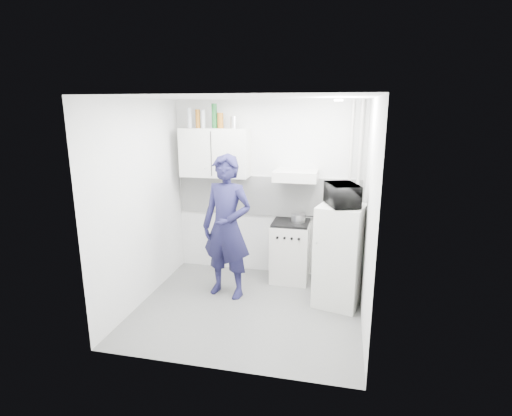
# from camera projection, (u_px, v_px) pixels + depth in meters

# --- Properties ---
(floor) EXTENTS (2.80, 2.80, 0.00)m
(floor) POSITION_uv_depth(u_px,v_px,m) (248.00, 308.00, 5.09)
(floor) COLOR #5C5C5A
(floor) RESTS_ON ground
(ceiling) EXTENTS (2.80, 2.80, 0.00)m
(ceiling) POSITION_uv_depth(u_px,v_px,m) (247.00, 97.00, 4.46)
(ceiling) COLOR white
(ceiling) RESTS_ON wall_back
(wall_back) EXTENTS (2.80, 0.00, 2.80)m
(wall_back) POSITION_uv_depth(u_px,v_px,m) (268.00, 189.00, 5.96)
(wall_back) COLOR silver
(wall_back) RESTS_ON floor
(wall_left) EXTENTS (0.00, 2.60, 2.60)m
(wall_left) POSITION_uv_depth(u_px,v_px,m) (141.00, 204.00, 5.07)
(wall_left) COLOR silver
(wall_left) RESTS_ON floor
(wall_right) EXTENTS (0.00, 2.60, 2.60)m
(wall_right) POSITION_uv_depth(u_px,v_px,m) (369.00, 217.00, 4.48)
(wall_right) COLOR silver
(wall_right) RESTS_ON floor
(person) EXTENTS (0.78, 0.60, 1.92)m
(person) POSITION_uv_depth(u_px,v_px,m) (227.00, 227.00, 5.26)
(person) COLOR #181739
(person) RESTS_ON floor
(stove) EXTENTS (0.54, 0.54, 0.86)m
(stove) POSITION_uv_depth(u_px,v_px,m) (290.00, 252.00, 5.85)
(stove) COLOR beige
(stove) RESTS_ON floor
(fridge) EXTENTS (0.66, 0.66, 1.31)m
(fridge) POSITION_uv_depth(u_px,v_px,m) (339.00, 256.00, 5.07)
(fridge) COLOR silver
(fridge) RESTS_ON floor
(stove_top) EXTENTS (0.52, 0.52, 0.03)m
(stove_top) POSITION_uv_depth(u_px,v_px,m) (291.00, 223.00, 5.74)
(stove_top) COLOR black
(stove_top) RESTS_ON stove
(saucepan) EXTENTS (0.20, 0.20, 0.11)m
(saucepan) POSITION_uv_depth(u_px,v_px,m) (298.00, 218.00, 5.72)
(saucepan) COLOR silver
(saucepan) RESTS_ON stove_top
(microwave) EXTENTS (0.58, 0.48, 0.27)m
(microwave) POSITION_uv_depth(u_px,v_px,m) (343.00, 195.00, 4.87)
(microwave) COLOR black
(microwave) RESTS_ON fridge
(bottle_a) EXTENTS (0.07, 0.07, 0.28)m
(bottle_a) POSITION_uv_depth(u_px,v_px,m) (190.00, 118.00, 5.77)
(bottle_a) COLOR #B2B7BC
(bottle_a) RESTS_ON upper_cabinet
(bottle_b) EXTENTS (0.07, 0.07, 0.26)m
(bottle_b) POSITION_uv_depth(u_px,v_px,m) (198.00, 119.00, 5.75)
(bottle_b) COLOR brown
(bottle_b) RESTS_ON upper_cabinet
(bottle_c) EXTENTS (0.06, 0.06, 0.26)m
(bottle_c) POSITION_uv_depth(u_px,v_px,m) (203.00, 119.00, 5.73)
(bottle_c) COLOR #B2B7BC
(bottle_c) RESTS_ON upper_cabinet
(bottle_d) EXTENTS (0.08, 0.08, 0.34)m
(bottle_d) POSITION_uv_depth(u_px,v_px,m) (214.00, 116.00, 5.69)
(bottle_d) COLOR #144C1E
(bottle_d) RESTS_ON upper_cabinet
(canister_a) EXTENTS (0.09, 0.09, 0.22)m
(canister_a) POSITION_uv_depth(u_px,v_px,m) (220.00, 120.00, 5.68)
(canister_a) COLOR brown
(canister_a) RESTS_ON upper_cabinet
(canister_b) EXTENTS (0.09, 0.09, 0.17)m
(canister_b) POSITION_uv_depth(u_px,v_px,m) (234.00, 122.00, 5.65)
(canister_b) COLOR silver
(canister_b) RESTS_ON upper_cabinet
(upper_cabinet) EXTENTS (1.00, 0.35, 0.70)m
(upper_cabinet) POSITION_uv_depth(u_px,v_px,m) (215.00, 153.00, 5.81)
(upper_cabinet) COLOR silver
(upper_cabinet) RESTS_ON wall_back
(range_hood) EXTENTS (0.60, 0.50, 0.14)m
(range_hood) POSITION_uv_depth(u_px,v_px,m) (296.00, 175.00, 5.56)
(range_hood) COLOR beige
(range_hood) RESTS_ON wall_back
(backsplash) EXTENTS (2.74, 0.03, 0.60)m
(backsplash) POSITION_uv_depth(u_px,v_px,m) (267.00, 196.00, 5.97)
(backsplash) COLOR white
(backsplash) RESTS_ON wall_back
(pipe_a) EXTENTS (0.05, 0.05, 2.60)m
(pipe_a) POSITION_uv_depth(u_px,v_px,m) (357.00, 195.00, 5.61)
(pipe_a) COLOR beige
(pipe_a) RESTS_ON floor
(pipe_b) EXTENTS (0.04, 0.04, 2.60)m
(pipe_b) POSITION_uv_depth(u_px,v_px,m) (348.00, 194.00, 5.63)
(pipe_b) COLOR beige
(pipe_b) RESTS_ON floor
(ceiling_spot_fixture) EXTENTS (0.10, 0.10, 0.02)m
(ceiling_spot_fixture) POSITION_uv_depth(u_px,v_px,m) (338.00, 100.00, 4.44)
(ceiling_spot_fixture) COLOR white
(ceiling_spot_fixture) RESTS_ON ceiling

